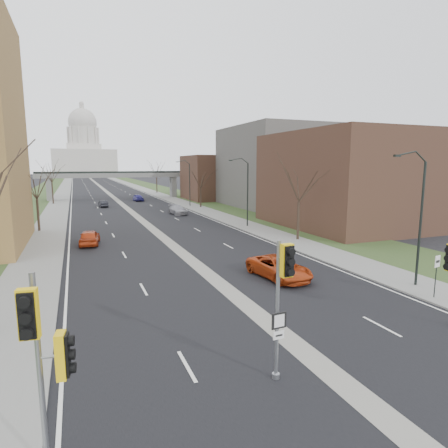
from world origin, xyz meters
TOP-DOWN VIEW (x-y plane):
  - ground at (0.00, 0.00)m, footprint 700.00×700.00m
  - road_surface at (0.00, 150.00)m, footprint 20.00×600.00m
  - median_strip at (0.00, 150.00)m, footprint 1.20×600.00m
  - sidewalk_right at (12.00, 150.00)m, footprint 4.00×600.00m
  - sidewalk_left at (-12.00, 150.00)m, footprint 4.00×600.00m
  - grass_verge_right at (18.00, 150.00)m, footprint 8.00×600.00m
  - grass_verge_left at (-18.00, 150.00)m, footprint 8.00×600.00m
  - commercial_block_near at (24.00, 28.00)m, footprint 16.00×20.00m
  - commercial_block_mid at (28.00, 52.00)m, footprint 18.00×22.00m
  - commercial_block_far at (22.00, 70.00)m, footprint 14.00×14.00m
  - pedestrian_bridge at (0.00, 80.00)m, footprint 34.00×3.00m
  - capitol at (0.00, 320.00)m, footprint 48.00×42.00m
  - streetlight_near at (10.99, 6.00)m, footprint 2.61×0.20m
  - streetlight_mid at (10.99, 32.00)m, footprint 2.61×0.20m
  - streetlight_far at (10.99, 58.00)m, footprint 2.61×0.20m
  - tree_left_b at (-13.00, 38.00)m, footprint 6.75×6.75m
  - tree_left_c at (-13.00, 72.00)m, footprint 7.65×7.65m
  - tree_right_a at (13.00, 22.00)m, footprint 7.20×7.20m
  - tree_right_b at (13.00, 55.00)m, footprint 6.30×6.30m
  - tree_right_c at (13.00, 95.00)m, footprint 7.65×7.65m
  - signal_pole_left at (-9.63, -1.92)m, footprint 1.08×0.92m
  - signal_pole_median at (-2.10, -0.34)m, footprint 0.61×0.87m
  - speed_limit_sign at (10.83, 3.83)m, footprint 0.54×0.15m
  - car_left_near at (-7.65, 27.74)m, footprint 2.36×4.70m
  - car_left_far at (-3.93, 62.71)m, footprint 1.68×3.99m
  - car_right_near at (4.36, 11.00)m, footprint 3.16×5.74m
  - car_right_mid at (6.53, 47.21)m, footprint 2.40×5.08m
  - car_right_far at (4.17, 72.42)m, footprint 2.08×4.54m

SIDE VIEW (x-z plane):
  - ground at x=0.00m, z-range 0.00..0.00m
  - median_strip at x=0.00m, z-range -0.01..0.01m
  - road_surface at x=0.00m, z-range 0.00..0.01m
  - grass_verge_right at x=18.00m, z-range 0.00..0.10m
  - grass_verge_left at x=-18.00m, z-range 0.00..0.10m
  - sidewalk_right at x=12.00m, z-range 0.00..0.12m
  - sidewalk_left at x=-12.00m, z-range 0.00..0.12m
  - car_left_far at x=-3.93m, z-range 0.00..1.28m
  - car_right_mid at x=6.53m, z-range 0.00..1.43m
  - car_right_far at x=4.17m, z-range 0.00..1.51m
  - car_right_near at x=4.36m, z-range 0.00..1.52m
  - car_left_near at x=-7.65m, z-range 0.00..1.54m
  - speed_limit_sign at x=10.83m, z-range 0.60..3.16m
  - signal_pole_left at x=-9.63m, z-range 0.84..6.25m
  - signal_pole_median at x=-2.10m, z-range 1.04..6.34m
  - pedestrian_bridge at x=0.00m, z-range 1.62..8.07m
  - commercial_block_far at x=22.00m, z-range 0.00..10.00m
  - tree_right_b at x=13.00m, z-range 1.71..9.93m
  - commercial_block_near at x=24.00m, z-range 0.00..12.00m
  - tree_left_b at x=-13.00m, z-range 1.82..10.63m
  - tree_right_a at x=13.00m, z-range 1.94..11.34m
  - streetlight_near at x=10.99m, z-range 2.60..11.30m
  - streetlight_mid at x=10.99m, z-range 2.60..11.30m
  - streetlight_far at x=10.99m, z-range 2.60..11.30m
  - tree_left_c at x=-13.00m, z-range 2.05..12.04m
  - tree_right_c at x=13.00m, z-range 2.05..12.04m
  - commercial_block_mid at x=28.00m, z-range 0.00..15.00m
  - capitol at x=0.00m, z-range -9.28..46.47m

